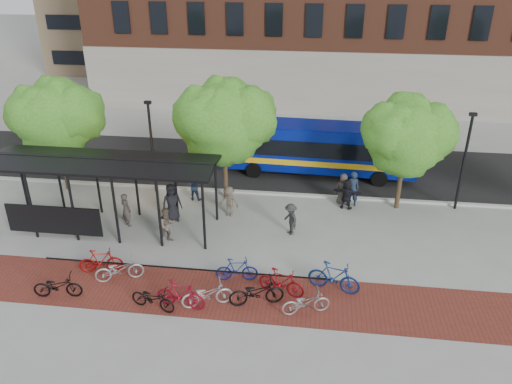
# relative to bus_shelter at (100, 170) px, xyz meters

# --- Properties ---
(ground) EXTENTS (160.00, 160.00, 0.00)m
(ground) POSITION_rel_bus_shelter_xyz_m (8.13, 0.48, -3.00)
(ground) COLOR #9E9E99
(ground) RESTS_ON ground
(asphalt_street) EXTENTS (160.00, 8.00, 0.01)m
(asphalt_street) POSITION_rel_bus_shelter_xyz_m (8.13, 8.48, -2.99)
(asphalt_street) COLOR black
(asphalt_street) RESTS_ON ground
(curb) EXTENTS (160.00, 0.25, 0.12)m
(curb) POSITION_rel_bus_shelter_xyz_m (8.13, 4.48, -2.94)
(curb) COLOR #B7B7B2
(curb) RESTS_ON ground
(brick_strip) EXTENTS (24.00, 3.00, 0.01)m
(brick_strip) POSITION_rel_bus_shelter_xyz_m (6.13, -4.52, -3.00)
(brick_strip) COLOR maroon
(brick_strip) RESTS_ON ground
(bike_rack_rail) EXTENTS (12.00, 0.05, 0.95)m
(bike_rack_rail) POSITION_rel_bus_shelter_xyz_m (4.83, -3.62, -3.00)
(bike_rack_rail) COLOR black
(bike_rack_rail) RESTS_ON ground
(bus_shelter) EXTENTS (10.60, 3.07, 3.60)m
(bus_shelter) POSITION_rel_bus_shelter_xyz_m (0.00, 0.00, 0.00)
(bus_shelter) COLOR black
(bus_shelter) RESTS_ON ground
(tree_a) EXTENTS (4.90, 4.00, 6.18)m
(tree_a) POSITION_rel_bus_shelter_xyz_m (-3.77, 3.83, 1.24)
(tree_a) COLOR #382619
(tree_a) RESTS_ON ground
(tree_b) EXTENTS (5.15, 4.20, 6.47)m
(tree_b) POSITION_rel_bus_shelter_xyz_m (5.23, 3.83, 1.46)
(tree_b) COLOR #382619
(tree_b) RESTS_ON ground
(tree_c) EXTENTS (4.66, 3.80, 5.92)m
(tree_c) POSITION_rel_bus_shelter_xyz_m (14.22, 3.83, 1.06)
(tree_c) COLOR #382619
(tree_c) RESTS_ON ground
(lamp_post_left) EXTENTS (0.35, 0.20, 5.12)m
(lamp_post_left) POSITION_rel_bus_shelter_xyz_m (1.13, 4.08, -0.25)
(lamp_post_left) COLOR black
(lamp_post_left) RESTS_ON ground
(lamp_post_right) EXTENTS (0.35, 0.20, 5.12)m
(lamp_post_right) POSITION_rel_bus_shelter_xyz_m (17.13, 4.08, -0.25)
(lamp_post_right) COLOR black
(lamp_post_right) RESTS_ON ground
(bus) EXTENTS (11.32, 3.03, 3.03)m
(bus) POSITION_rel_bus_shelter_xyz_m (9.91, 7.70, -1.26)
(bus) COLOR #081B97
(bus) RESTS_ON ground
(bike_0) EXTENTS (1.95, 0.91, 0.98)m
(bike_0) POSITION_rel_bus_shelter_xyz_m (0.27, -5.44, -2.51)
(bike_0) COLOR black
(bike_0) RESTS_ON ground
(bike_1) EXTENTS (1.86, 0.90, 1.08)m
(bike_1) POSITION_rel_bus_shelter_xyz_m (1.26, -3.66, -2.46)
(bike_1) COLOR #9C0F0E
(bike_1) RESTS_ON ground
(bike_2) EXTENTS (2.06, 1.35, 1.02)m
(bike_2) POSITION_rel_bus_shelter_xyz_m (2.22, -4.09, -2.49)
(bike_2) COLOR #9F9FA2
(bike_2) RESTS_ON ground
(bike_4) EXTENTS (1.91, 1.04, 0.95)m
(bike_4) POSITION_rel_bus_shelter_xyz_m (4.12, -5.68, -2.52)
(bike_4) COLOR black
(bike_4) RESTS_ON ground
(bike_5) EXTENTS (1.97, 0.79, 1.15)m
(bike_5) POSITION_rel_bus_shelter_xyz_m (5.13, -5.46, -2.42)
(bike_5) COLOR maroon
(bike_5) RESTS_ON ground
(bike_6) EXTENTS (2.06, 1.36, 1.02)m
(bike_6) POSITION_rel_bus_shelter_xyz_m (6.08, -5.23, -2.49)
(bike_6) COLOR #B4B4B7
(bike_6) RESTS_ON ground
(bike_7) EXTENTS (1.75, 0.71, 1.02)m
(bike_7) POSITION_rel_bus_shelter_xyz_m (6.92, -3.51, -2.49)
(bike_7) COLOR navy
(bike_7) RESTS_ON ground
(bike_8) EXTENTS (2.21, 1.27, 1.10)m
(bike_8) POSITION_rel_bus_shelter_xyz_m (7.90, -4.92, -2.45)
(bike_8) COLOR black
(bike_8) RESTS_ON ground
(bike_9) EXTENTS (1.94, 1.04, 1.12)m
(bike_9) POSITION_rel_bus_shelter_xyz_m (8.78, -4.19, -2.44)
(bike_9) COLOR maroon
(bike_9) RESTS_ON ground
(bike_10) EXTENTS (1.93, 1.18, 0.96)m
(bike_10) POSITION_rel_bus_shelter_xyz_m (9.77, -5.19, -2.52)
(bike_10) COLOR gray
(bike_10) RESTS_ON ground
(bike_11) EXTENTS (2.17, 1.12, 1.25)m
(bike_11) POSITION_rel_bus_shelter_xyz_m (10.79, -3.69, -2.37)
(bike_11) COLOR navy
(bike_11) RESTS_ON ground
(pedestrian_0) EXTENTS (1.15, 1.05, 1.97)m
(pedestrian_0) POSITION_rel_bus_shelter_xyz_m (2.99, 0.97, -2.01)
(pedestrian_0) COLOR black
(pedestrian_0) RESTS_ON ground
(pedestrian_1) EXTENTS (0.74, 0.68, 1.71)m
(pedestrian_1) POSITION_rel_bus_shelter_xyz_m (0.93, 0.22, -2.15)
(pedestrian_1) COLOR #3D3731
(pedestrian_1) RESTS_ON ground
(pedestrian_2) EXTENTS (0.81, 0.65, 1.58)m
(pedestrian_2) POSITION_rel_bus_shelter_xyz_m (3.50, 3.37, -2.21)
(pedestrian_2) COLOR #1A283D
(pedestrian_2) RESTS_ON ground
(pedestrian_3) EXTENTS (1.14, 0.80, 1.60)m
(pedestrian_3) POSITION_rel_bus_shelter_xyz_m (5.67, 1.81, -2.20)
(pedestrian_3) COLOR brown
(pedestrian_3) RESTS_ON ground
(pedestrian_5) EXTENTS (1.57, 0.83, 1.62)m
(pedestrian_5) POSITION_rel_bus_shelter_xyz_m (11.52, 3.37, -2.19)
(pedestrian_5) COLOR black
(pedestrian_5) RESTS_ON ground
(pedestrian_6) EXTENTS (0.85, 0.57, 1.70)m
(pedestrian_6) POSITION_rel_bus_shelter_xyz_m (11.34, 3.89, -2.15)
(pedestrian_6) COLOR #3C3430
(pedestrian_6) RESTS_ON ground
(pedestrian_7) EXTENTS (0.76, 0.56, 1.94)m
(pedestrian_7) POSITION_rel_bus_shelter_xyz_m (11.80, 3.71, -2.03)
(pedestrian_7) COLOR #1A273E
(pedestrian_7) RESTS_ON ground
(pedestrian_8) EXTENTS (1.06, 1.04, 1.72)m
(pedestrian_8) POSITION_rel_bus_shelter_xyz_m (3.34, -1.02, -2.14)
(pedestrian_8) COLOR brown
(pedestrian_8) RESTS_ON ground
(pedestrian_9) EXTENTS (1.02, 1.17, 1.57)m
(pedestrian_9) POSITION_rel_bus_shelter_xyz_m (8.82, 0.43, -2.22)
(pedestrian_9) COLOR #2B2B2B
(pedestrian_9) RESTS_ON ground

